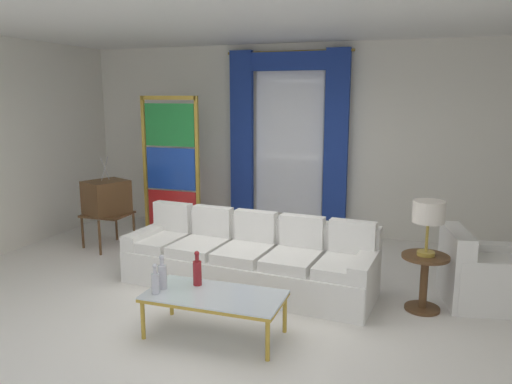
{
  "coord_description": "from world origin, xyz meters",
  "views": [
    {
      "loc": [
        1.9,
        -4.67,
        2.2
      ],
      "look_at": [
        0.02,
        0.9,
        1.05
      ],
      "focal_mm": 34.62,
      "sensor_mm": 36.0,
      "label": 1
    }
  ],
  "objects_px": {
    "armchair_white": "(479,277)",
    "table_lamp_brass": "(429,214)",
    "bottle_amber_squat": "(162,275)",
    "peacock_figurine": "(184,233)",
    "bottle_blue_decanter": "(155,282)",
    "round_side_table": "(424,277)",
    "vintage_tv": "(106,199)",
    "couch_white_long": "(250,260)",
    "stained_glass_divider": "(171,171)",
    "coffee_table": "(214,298)",
    "bottle_crystal_tall": "(197,271)"
  },
  "relations": [
    {
      "from": "stained_glass_divider",
      "to": "bottle_blue_decanter",
      "type": "bearing_deg",
      "value": -64.54
    },
    {
      "from": "bottle_crystal_tall",
      "to": "armchair_white",
      "type": "distance_m",
      "value": 3.01
    },
    {
      "from": "coffee_table",
      "to": "armchair_white",
      "type": "bearing_deg",
      "value": 33.78
    },
    {
      "from": "peacock_figurine",
      "to": "bottle_crystal_tall",
      "type": "bearing_deg",
      "value": -60.16
    },
    {
      "from": "couch_white_long",
      "to": "coffee_table",
      "type": "xyz_separation_m",
      "value": [
        0.11,
        -1.29,
        0.07
      ]
    },
    {
      "from": "armchair_white",
      "to": "round_side_table",
      "type": "distance_m",
      "value": 0.68
    },
    {
      "from": "bottle_amber_squat",
      "to": "bottle_blue_decanter",
      "type": "bearing_deg",
      "value": -90.56
    },
    {
      "from": "bottle_blue_decanter",
      "to": "peacock_figurine",
      "type": "height_order",
      "value": "bottle_blue_decanter"
    },
    {
      "from": "couch_white_long",
      "to": "bottle_crystal_tall",
      "type": "bearing_deg",
      "value": -96.87
    },
    {
      "from": "couch_white_long",
      "to": "armchair_white",
      "type": "height_order",
      "value": "couch_white_long"
    },
    {
      "from": "armchair_white",
      "to": "table_lamp_brass",
      "type": "distance_m",
      "value": 1.01
    },
    {
      "from": "coffee_table",
      "to": "stained_glass_divider",
      "type": "bearing_deg",
      "value": 124.7
    },
    {
      "from": "coffee_table",
      "to": "bottle_amber_squat",
      "type": "relative_size",
      "value": 3.86
    },
    {
      "from": "couch_white_long",
      "to": "round_side_table",
      "type": "height_order",
      "value": "couch_white_long"
    },
    {
      "from": "couch_white_long",
      "to": "peacock_figurine",
      "type": "bearing_deg",
      "value": 142.7
    },
    {
      "from": "couch_white_long",
      "to": "vintage_tv",
      "type": "distance_m",
      "value": 2.61
    },
    {
      "from": "couch_white_long",
      "to": "bottle_crystal_tall",
      "type": "distance_m",
      "value": 1.17
    },
    {
      "from": "coffee_table",
      "to": "bottle_blue_decanter",
      "type": "distance_m",
      "value": 0.56
    },
    {
      "from": "round_side_table",
      "to": "bottle_amber_squat",
      "type": "bearing_deg",
      "value": -152.1
    },
    {
      "from": "bottle_amber_squat",
      "to": "bottle_crystal_tall",
      "type": "bearing_deg",
      "value": 33.65
    },
    {
      "from": "bottle_amber_squat",
      "to": "armchair_white",
      "type": "relative_size",
      "value": 0.35
    },
    {
      "from": "couch_white_long",
      "to": "vintage_tv",
      "type": "bearing_deg",
      "value": 163.5
    },
    {
      "from": "bottle_blue_decanter",
      "to": "round_side_table",
      "type": "xyz_separation_m",
      "value": [
        2.35,
        1.37,
        -0.17
      ]
    },
    {
      "from": "coffee_table",
      "to": "peacock_figurine",
      "type": "relative_size",
      "value": 2.13
    },
    {
      "from": "bottle_blue_decanter",
      "to": "vintage_tv",
      "type": "distance_m",
      "value": 3.0
    },
    {
      "from": "coffee_table",
      "to": "round_side_table",
      "type": "bearing_deg",
      "value": 33.52
    },
    {
      "from": "coffee_table",
      "to": "vintage_tv",
      "type": "relative_size",
      "value": 0.95
    },
    {
      "from": "couch_white_long",
      "to": "bottle_blue_decanter",
      "type": "bearing_deg",
      "value": -105.96
    },
    {
      "from": "stained_glass_divider",
      "to": "round_side_table",
      "type": "distance_m",
      "value": 4.1
    },
    {
      "from": "bottle_amber_squat",
      "to": "peacock_figurine",
      "type": "height_order",
      "value": "bottle_amber_squat"
    },
    {
      "from": "stained_glass_divider",
      "to": "peacock_figurine",
      "type": "bearing_deg",
      "value": -44.84
    },
    {
      "from": "bottle_blue_decanter",
      "to": "bottle_amber_squat",
      "type": "distance_m",
      "value": 0.13
    },
    {
      "from": "vintage_tv",
      "to": "round_side_table",
      "type": "relative_size",
      "value": 2.26
    },
    {
      "from": "couch_white_long",
      "to": "peacock_figurine",
      "type": "distance_m",
      "value": 1.76
    },
    {
      "from": "peacock_figurine",
      "to": "vintage_tv",
      "type": "bearing_deg",
      "value": -162.66
    },
    {
      "from": "couch_white_long",
      "to": "vintage_tv",
      "type": "relative_size",
      "value": 2.22
    },
    {
      "from": "coffee_table",
      "to": "peacock_figurine",
      "type": "bearing_deg",
      "value": 122.6
    },
    {
      "from": "armchair_white",
      "to": "peacock_figurine",
      "type": "height_order",
      "value": "armchair_white"
    },
    {
      "from": "bottle_blue_decanter",
      "to": "table_lamp_brass",
      "type": "relative_size",
      "value": 0.5
    },
    {
      "from": "coffee_table",
      "to": "table_lamp_brass",
      "type": "bearing_deg",
      "value": 33.52
    },
    {
      "from": "round_side_table",
      "to": "table_lamp_brass",
      "type": "xyz_separation_m",
      "value": [
        0.0,
        -0.0,
        0.67
      ]
    },
    {
      "from": "vintage_tv",
      "to": "table_lamp_brass",
      "type": "relative_size",
      "value": 2.36
    },
    {
      "from": "bottle_amber_squat",
      "to": "stained_glass_divider",
      "type": "xyz_separation_m",
      "value": [
        -1.39,
        2.78,
        0.52
      ]
    },
    {
      "from": "bottle_amber_squat",
      "to": "round_side_table",
      "type": "height_order",
      "value": "bottle_amber_squat"
    },
    {
      "from": "vintage_tv",
      "to": "coffee_table",
      "type": "bearing_deg",
      "value": -38.1
    },
    {
      "from": "bottle_blue_decanter",
      "to": "vintage_tv",
      "type": "bearing_deg",
      "value": 133.34
    },
    {
      "from": "couch_white_long",
      "to": "bottle_amber_squat",
      "type": "xyz_separation_m",
      "value": [
        -0.41,
        -1.32,
        0.24
      ]
    },
    {
      "from": "armchair_white",
      "to": "stained_glass_divider",
      "type": "bearing_deg",
      "value": 165.0
    },
    {
      "from": "armchair_white",
      "to": "bottle_blue_decanter",
      "type": "bearing_deg",
      "value": -148.85
    },
    {
      "from": "vintage_tv",
      "to": "armchair_white",
      "type": "xyz_separation_m",
      "value": [
        4.96,
        -0.42,
        -0.44
      ]
    }
  ]
}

